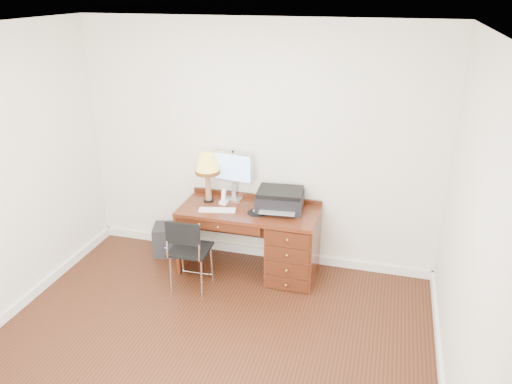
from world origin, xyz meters
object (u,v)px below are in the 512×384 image
(phone, at_px, (224,200))
(leg_lamp, at_px, (207,167))
(desk, at_px, (277,240))
(monitor, at_px, (233,170))
(chair, at_px, (188,247))
(printer, at_px, (280,200))
(equipment_box, at_px, (168,240))

(phone, bearing_deg, leg_lamp, -179.89)
(desk, relative_size, monitor, 2.76)
(phone, height_order, chair, phone)
(printer, xyz_separation_m, phone, (-0.62, -0.04, -0.06))
(monitor, xyz_separation_m, leg_lamp, (-0.24, -0.15, 0.07))
(leg_lamp, distance_m, chair, 0.91)
(desk, xyz_separation_m, leg_lamp, (-0.82, 0.09, 0.75))
(leg_lamp, xyz_separation_m, phone, (0.19, -0.03, -0.36))
(desk, distance_m, printer, 0.46)
(desk, relative_size, leg_lamp, 2.70)
(desk, relative_size, printer, 2.85)
(chair, distance_m, equipment_box, 0.91)
(printer, height_order, leg_lamp, leg_lamp)
(chair, xyz_separation_m, equipment_box, (-0.55, 0.65, -0.33))
(monitor, relative_size, equipment_box, 1.52)
(desk, xyz_separation_m, equipment_box, (-1.36, 0.10, -0.23))
(monitor, relative_size, chair, 0.65)
(monitor, xyz_separation_m, phone, (-0.05, -0.18, -0.29))
(leg_lamp, height_order, phone, leg_lamp)
(desk, height_order, printer, printer)
(leg_lamp, bearing_deg, phone, -8.36)
(leg_lamp, distance_m, equipment_box, 1.12)
(phone, bearing_deg, desk, 3.17)
(desk, bearing_deg, chair, -145.95)
(printer, relative_size, chair, 0.63)
(leg_lamp, bearing_deg, equipment_box, 178.93)
(desk, height_order, chair, chair)
(monitor, distance_m, equipment_box, 1.21)
(phone, bearing_deg, monitor, 82.93)
(printer, bearing_deg, chair, -146.49)
(phone, relative_size, equipment_box, 0.49)
(equipment_box, bearing_deg, monitor, -6.39)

